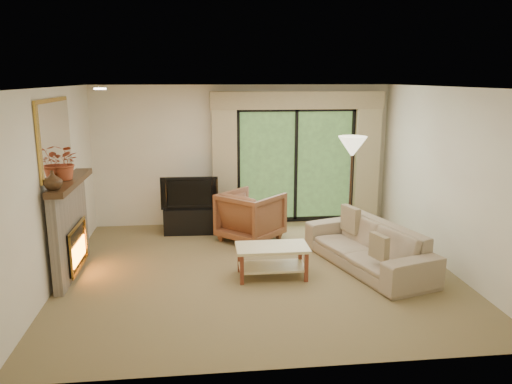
{
  "coord_description": "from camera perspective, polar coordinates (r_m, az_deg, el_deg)",
  "views": [
    {
      "loc": [
        -0.79,
        -6.72,
        2.73
      ],
      "look_at": [
        0.0,
        0.3,
        1.1
      ],
      "focal_mm": 35.0,
      "sensor_mm": 36.0,
      "label": 1
    }
  ],
  "objects": [
    {
      "name": "pillow_near",
      "position": [
        6.84,
        13.88,
        -6.1
      ],
      "size": [
        0.18,
        0.35,
        0.33
      ],
      "primitive_type": "cube",
      "rotation": [
        0.0,
        0.0,
        0.3
      ],
      "color": "brown",
      "rests_on": "sofa"
    },
    {
      "name": "media_console",
      "position": [
        9.02,
        -7.48,
        -3.2
      ],
      "size": [
        0.94,
        0.45,
        0.46
      ],
      "primitive_type": "cube",
      "rotation": [
        0.0,
        0.0,
        -0.04
      ],
      "color": "black",
      "rests_on": "floor"
    },
    {
      "name": "mirror",
      "position": [
        7.22,
        -21.95,
        5.86
      ],
      "size": [
        0.07,
        1.45,
        1.02
      ],
      "primitive_type": null,
      "color": "gold",
      "rests_on": "wall_left"
    },
    {
      "name": "wall_back",
      "position": [
        9.36,
        -1.52,
        4.2
      ],
      "size": [
        5.0,
        0.0,
        5.0
      ],
      "primitive_type": "plane",
      "rotation": [
        1.57,
        0.0,
        0.0
      ],
      "color": "#F3E3CB",
      "rests_on": "ground"
    },
    {
      "name": "pillow_far",
      "position": [
        7.99,
        10.75,
        -3.07
      ],
      "size": [
        0.22,
        0.42,
        0.4
      ],
      "primitive_type": "cube",
      "rotation": [
        0.0,
        0.0,
        0.3
      ],
      "color": "brown",
      "rests_on": "sofa"
    },
    {
      "name": "coffee_table",
      "position": [
        7.02,
        1.84,
        -7.93
      ],
      "size": [
        1.0,
        0.56,
        0.45
      ],
      "primitive_type": null,
      "rotation": [
        0.0,
        0.0,
        -0.01
      ],
      "color": "beige",
      "rests_on": "floor"
    },
    {
      "name": "sofa",
      "position": [
        7.5,
        12.65,
        -6.04
      ],
      "size": [
        1.48,
        2.38,
        0.65
      ],
      "primitive_type": "imported",
      "rotation": [
        0.0,
        0.0,
        -1.27
      ],
      "color": "gray",
      "rests_on": "floor"
    },
    {
      "name": "wall_right",
      "position": [
        7.73,
        20.98,
        1.46
      ],
      "size": [
        0.0,
        5.0,
        5.0
      ],
      "primitive_type": "plane",
      "rotation": [
        1.57,
        0.0,
        -1.57
      ],
      "color": "#F3E3CB",
      "rests_on": "ground"
    },
    {
      "name": "fireplace",
      "position": [
        7.45,
        -20.5,
        -3.8
      ],
      "size": [
        0.24,
        1.7,
        1.37
      ],
      "primitive_type": null,
      "color": "slate",
      "rests_on": "floor"
    },
    {
      "name": "vase",
      "position": [
        6.64,
        -22.21,
        1.25
      ],
      "size": [
        0.24,
        0.24,
        0.24
      ],
      "primitive_type": "imported",
      "rotation": [
        0.0,
        0.0,
        0.05
      ],
      "color": "#3B2615",
      "rests_on": "fireplace"
    },
    {
      "name": "floor",
      "position": [
        7.3,
        0.27,
        -8.98
      ],
      "size": [
        5.5,
        5.5,
        0.0
      ],
      "primitive_type": "plane",
      "color": "olive",
      "rests_on": "ground"
    },
    {
      "name": "branches",
      "position": [
        7.21,
        -20.99,
        3.19
      ],
      "size": [
        0.52,
        0.48,
        0.48
      ],
      "primitive_type": "imported",
      "rotation": [
        0.0,
        0.0,
        -0.3
      ],
      "color": "#A9492B",
      "rests_on": "fireplace"
    },
    {
      "name": "sliding_door",
      "position": [
        9.48,
        4.55,
        3.05
      ],
      "size": [
        2.26,
        0.1,
        2.16
      ],
      "primitive_type": null,
      "color": "black",
      "rests_on": "floor"
    },
    {
      "name": "curtain_left",
      "position": [
        9.2,
        -3.6,
        3.39
      ],
      "size": [
        0.45,
        0.18,
        2.35
      ],
      "primitive_type": "cube",
      "color": "tan",
      "rests_on": "floor"
    },
    {
      "name": "armchair",
      "position": [
        8.5,
        -0.6,
        -2.76
      ],
      "size": [
        1.29,
        1.29,
        0.84
      ],
      "primitive_type": "imported",
      "rotation": [
        0.0,
        0.0,
        2.37
      ],
      "color": "brown",
      "rests_on": "floor"
    },
    {
      "name": "wall_left",
      "position": [
        7.14,
        -22.2,
        0.47
      ],
      "size": [
        0.0,
        5.0,
        5.0
      ],
      "primitive_type": "plane",
      "rotation": [
        1.57,
        0.0,
        1.57
      ],
      "color": "#F3E3CB",
      "rests_on": "ground"
    },
    {
      "name": "cornice",
      "position": [
        9.26,
        4.8,
        10.41
      ],
      "size": [
        3.2,
        0.24,
        0.32
      ],
      "primitive_type": "cube",
      "color": "tan",
      "rests_on": "wall_back"
    },
    {
      "name": "ceiling",
      "position": [
        6.77,
        0.29,
        11.89
      ],
      "size": [
        5.5,
        5.5,
        0.0
      ],
      "primitive_type": "plane",
      "rotation": [
        3.14,
        0.0,
        0.0
      ],
      "color": "white",
      "rests_on": "ground"
    },
    {
      "name": "wall_front",
      "position": [
        4.53,
        4.01,
        -5.45
      ],
      "size": [
        5.0,
        0.0,
        5.0
      ],
      "primitive_type": "plane",
      "rotation": [
        -1.57,
        0.0,
        0.0
      ],
      "color": "#F3E3CB",
      "rests_on": "ground"
    },
    {
      "name": "floor_lamp",
      "position": [
        8.53,
        10.75,
        0.31
      ],
      "size": [
        0.49,
        0.49,
        1.78
      ],
      "primitive_type": null,
      "rotation": [
        0.0,
        0.0,
        -0.03
      ],
      "color": "#F3E7BF",
      "rests_on": "floor"
    },
    {
      "name": "curtain_right",
      "position": [
        9.71,
        12.55,
        3.61
      ],
      "size": [
        0.45,
        0.18,
        2.35
      ],
      "primitive_type": "cube",
      "color": "tan",
      "rests_on": "floor"
    },
    {
      "name": "tv",
      "position": [
        8.89,
        -7.58,
        0.02
      ],
      "size": [
        1.0,
        0.17,
        0.58
      ],
      "primitive_type": "imported",
      "rotation": [
        0.0,
        0.0,
        -0.04
      ],
      "color": "black",
      "rests_on": "media_console"
    }
  ]
}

